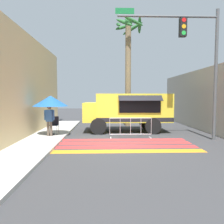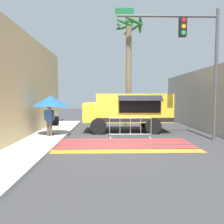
{
  "view_description": "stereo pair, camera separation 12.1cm",
  "coord_description": "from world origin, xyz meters",
  "px_view_note": "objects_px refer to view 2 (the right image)",
  "views": [
    {
      "loc": [
        -0.81,
        -10.37,
        2.16
      ],
      "look_at": [
        -0.39,
        2.07,
        1.29
      ],
      "focal_mm": 35.0,
      "sensor_mm": 36.0,
      "label": 1
    },
    {
      "loc": [
        -0.69,
        -10.37,
        2.16
      ],
      "look_at": [
        -0.39,
        2.07,
        1.29
      ],
      "focal_mm": 35.0,
      "sensor_mm": 36.0,
      "label": 2
    }
  ],
  "objects_px": {
    "food_truck": "(126,109)",
    "folding_chair": "(54,123)",
    "barricade_front": "(130,128)",
    "traffic_signal_pole": "(196,50)",
    "palm_tree": "(129,57)",
    "patio_umbrella": "(50,101)",
    "vendor_person": "(49,119)"
  },
  "relations": [
    {
      "from": "folding_chair",
      "to": "barricade_front",
      "type": "height_order",
      "value": "folding_chair"
    },
    {
      "from": "folding_chair",
      "to": "palm_tree",
      "type": "distance_m",
      "value": 7.5
    },
    {
      "from": "traffic_signal_pole",
      "to": "vendor_person",
      "type": "distance_m",
      "value": 8.1
    },
    {
      "from": "traffic_signal_pole",
      "to": "vendor_person",
      "type": "height_order",
      "value": "traffic_signal_pole"
    },
    {
      "from": "folding_chair",
      "to": "barricade_front",
      "type": "relative_size",
      "value": 0.43
    },
    {
      "from": "patio_umbrella",
      "to": "palm_tree",
      "type": "distance_m",
      "value": 7.18
    },
    {
      "from": "traffic_signal_pole",
      "to": "palm_tree",
      "type": "xyz_separation_m",
      "value": [
        -2.73,
        5.5,
        0.65
      ]
    },
    {
      "from": "food_truck",
      "to": "barricade_front",
      "type": "distance_m",
      "value": 2.29
    },
    {
      "from": "food_truck",
      "to": "traffic_signal_pole",
      "type": "xyz_separation_m",
      "value": [
        3.14,
        -2.75,
        2.98
      ]
    },
    {
      "from": "patio_umbrella",
      "to": "vendor_person",
      "type": "bearing_deg",
      "value": -91.66
    },
    {
      "from": "food_truck",
      "to": "barricade_front",
      "type": "xyz_separation_m",
      "value": [
        0.02,
        -2.11,
        -0.88
      ]
    },
    {
      "from": "food_truck",
      "to": "patio_umbrella",
      "type": "distance_m",
      "value": 4.59
    },
    {
      "from": "folding_chair",
      "to": "barricade_front",
      "type": "xyz_separation_m",
      "value": [
        4.15,
        -0.78,
        -0.16
      ]
    },
    {
      "from": "patio_umbrella",
      "to": "folding_chair",
      "type": "xyz_separation_m",
      "value": [
        0.06,
        0.46,
        -1.24
      ]
    },
    {
      "from": "food_truck",
      "to": "folding_chair",
      "type": "xyz_separation_m",
      "value": [
        -4.13,
        -1.33,
        -0.72
      ]
    },
    {
      "from": "traffic_signal_pole",
      "to": "barricade_front",
      "type": "distance_m",
      "value": 5.01
    },
    {
      "from": "food_truck",
      "to": "barricade_front",
      "type": "relative_size",
      "value": 2.38
    },
    {
      "from": "food_truck",
      "to": "folding_chair",
      "type": "height_order",
      "value": "food_truck"
    },
    {
      "from": "barricade_front",
      "to": "traffic_signal_pole",
      "type": "bearing_deg",
      "value": -11.63
    },
    {
      "from": "traffic_signal_pole",
      "to": "patio_umbrella",
      "type": "relative_size",
      "value": 3.05
    },
    {
      "from": "patio_umbrella",
      "to": "barricade_front",
      "type": "bearing_deg",
      "value": -4.24
    },
    {
      "from": "patio_umbrella",
      "to": "vendor_person",
      "type": "height_order",
      "value": "patio_umbrella"
    },
    {
      "from": "palm_tree",
      "to": "patio_umbrella",
      "type": "bearing_deg",
      "value": -135.33
    },
    {
      "from": "patio_umbrella",
      "to": "traffic_signal_pole",
      "type": "bearing_deg",
      "value": -7.42
    },
    {
      "from": "folding_chair",
      "to": "palm_tree",
      "type": "relative_size",
      "value": 0.12
    },
    {
      "from": "traffic_signal_pole",
      "to": "vendor_person",
      "type": "bearing_deg",
      "value": 174.67
    },
    {
      "from": "vendor_person",
      "to": "barricade_front",
      "type": "bearing_deg",
      "value": 5.41
    },
    {
      "from": "traffic_signal_pole",
      "to": "palm_tree",
      "type": "height_order",
      "value": "palm_tree"
    },
    {
      "from": "traffic_signal_pole",
      "to": "folding_chair",
      "type": "height_order",
      "value": "traffic_signal_pole"
    },
    {
      "from": "food_truck",
      "to": "vendor_person",
      "type": "xyz_separation_m",
      "value": [
        -4.2,
        -2.07,
        -0.39
      ]
    },
    {
      "from": "folding_chair",
      "to": "barricade_front",
      "type": "bearing_deg",
      "value": 6.76
    },
    {
      "from": "vendor_person",
      "to": "traffic_signal_pole",
      "type": "bearing_deg",
      "value": 0.65
    }
  ]
}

